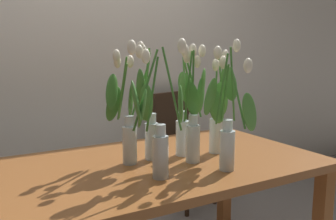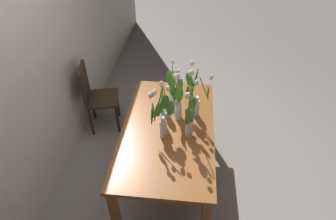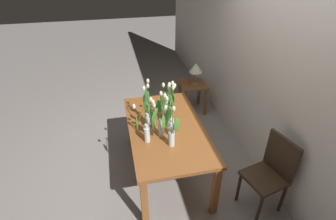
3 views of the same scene
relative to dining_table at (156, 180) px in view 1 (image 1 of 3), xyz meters
The scene contains 10 objects.
room_wall_rear 1.46m from the dining_table, 90.00° to the left, with size 9.00×0.10×2.70m, color silver.
dining_table is the anchor object (origin of this frame).
tulip_vase_0 0.44m from the dining_table, ahead, with size 0.16×0.19×0.54m.
tulip_vase_1 0.33m from the dining_table, 133.34° to the left, with size 0.16×0.19×0.57m.
tulip_vase_2 0.33m from the dining_table, 29.08° to the right, with size 0.15×0.17×0.56m.
tulip_vase_3 0.35m from the dining_table, ahead, with size 0.19×0.15×0.56m.
tulip_vase_4 0.38m from the dining_table, 116.12° to the right, with size 0.26×0.13×0.58m.
tulip_vase_5 0.46m from the dining_table, 47.75° to the right, with size 0.21×0.28×0.58m.
tulip_vase_6 0.31m from the dining_table, 156.09° to the left, with size 0.14×0.15×0.54m.
dining_chair 1.26m from the dining_table, 53.22° to the left, with size 0.48×0.48×0.93m.
Camera 1 is at (-0.77, -1.48, 1.27)m, focal length 38.28 mm.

